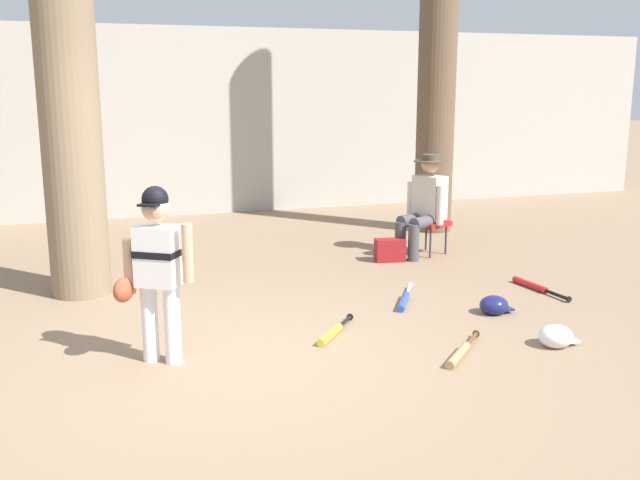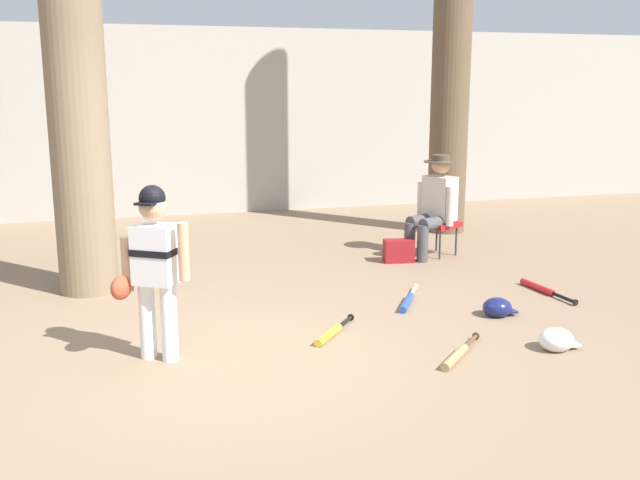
{
  "view_description": "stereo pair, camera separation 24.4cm",
  "coord_description": "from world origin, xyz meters",
  "px_view_note": "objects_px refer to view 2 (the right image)",
  "views": [
    {
      "loc": [
        -0.99,
        -4.88,
        2.0
      ],
      "look_at": [
        0.85,
        0.61,
        0.75
      ],
      "focal_mm": 40.44,
      "sensor_mm": 36.0,
      "label": 1
    },
    {
      "loc": [
        -0.76,
        -4.95,
        2.0
      ],
      "look_at": [
        0.85,
        0.61,
        0.75
      ],
      "focal_mm": 40.44,
      "sensor_mm": 36.0,
      "label": 2
    }
  ],
  "objects_px": {
    "tree_near_player": "(75,68)",
    "bat_wood_tan": "(458,355)",
    "handbag_beside_stool": "(399,251)",
    "batting_helmet_navy": "(497,308)",
    "seated_spectator": "(434,203)",
    "folding_stool": "(439,225)",
    "batting_helmet_white": "(556,340)",
    "young_ballplayer": "(153,262)",
    "bat_yellow_trainer": "(331,333)",
    "tree_behind_spectator": "(452,53)",
    "bat_red_barrel": "(541,289)",
    "bat_blue_youth": "(408,301)"
  },
  "relations": [
    {
      "from": "tree_behind_spectator",
      "to": "bat_yellow_trainer",
      "type": "xyz_separation_m",
      "value": [
        -2.8,
        -3.72,
        -2.39
      ]
    },
    {
      "from": "young_ballplayer",
      "to": "handbag_beside_stool",
      "type": "relative_size",
      "value": 3.84
    },
    {
      "from": "handbag_beside_stool",
      "to": "bat_blue_youth",
      "type": "relative_size",
      "value": 0.47
    },
    {
      "from": "batting_helmet_white",
      "to": "young_ballplayer",
      "type": "bearing_deg",
      "value": 167.48
    },
    {
      "from": "tree_behind_spectator",
      "to": "batting_helmet_white",
      "type": "xyz_separation_m",
      "value": [
        -1.22,
        -4.48,
        -2.34
      ]
    },
    {
      "from": "tree_near_player",
      "to": "handbag_beside_stool",
      "type": "height_order",
      "value": "tree_near_player"
    },
    {
      "from": "seated_spectator",
      "to": "tree_behind_spectator",
      "type": "bearing_deg",
      "value": 58.87
    },
    {
      "from": "bat_red_barrel",
      "to": "bat_wood_tan",
      "type": "relative_size",
      "value": 1.36
    },
    {
      "from": "bat_blue_youth",
      "to": "batting_helmet_white",
      "type": "height_order",
      "value": "batting_helmet_white"
    },
    {
      "from": "tree_near_player",
      "to": "bat_wood_tan",
      "type": "relative_size",
      "value": 8.75
    },
    {
      "from": "batting_helmet_navy",
      "to": "batting_helmet_white",
      "type": "bearing_deg",
      "value": -89.18
    },
    {
      "from": "tree_behind_spectator",
      "to": "bat_wood_tan",
      "type": "xyz_separation_m",
      "value": [
        -2.04,
        -4.44,
        -2.39
      ]
    },
    {
      "from": "folding_stool",
      "to": "handbag_beside_stool",
      "type": "height_order",
      "value": "folding_stool"
    },
    {
      "from": "young_ballplayer",
      "to": "bat_wood_tan",
      "type": "xyz_separation_m",
      "value": [
        2.15,
        -0.62,
        -0.71
      ]
    },
    {
      "from": "bat_yellow_trainer",
      "to": "batting_helmet_white",
      "type": "bearing_deg",
      "value": -25.74
    },
    {
      "from": "tree_near_player",
      "to": "folding_stool",
      "type": "relative_size",
      "value": 9.68
    },
    {
      "from": "bat_yellow_trainer",
      "to": "batting_helmet_navy",
      "type": "relative_size",
      "value": 1.9
    },
    {
      "from": "young_ballplayer",
      "to": "batting_helmet_navy",
      "type": "distance_m",
      "value": 3.03
    },
    {
      "from": "young_ballplayer",
      "to": "folding_stool",
      "type": "distance_m",
      "value": 4.28
    },
    {
      "from": "bat_wood_tan",
      "to": "bat_yellow_trainer",
      "type": "bearing_deg",
      "value": 136.41
    },
    {
      "from": "tree_behind_spectator",
      "to": "batting_helmet_navy",
      "type": "xyz_separation_m",
      "value": [
        -1.24,
        -3.61,
        -2.35
      ]
    },
    {
      "from": "batting_helmet_white",
      "to": "bat_wood_tan",
      "type": "bearing_deg",
      "value": 177.47
    },
    {
      "from": "young_ballplayer",
      "to": "bat_yellow_trainer",
      "type": "xyz_separation_m",
      "value": [
        1.39,
        0.1,
        -0.71
      ]
    },
    {
      "from": "tree_near_player",
      "to": "bat_wood_tan",
      "type": "distance_m",
      "value": 4.34
    },
    {
      "from": "batting_helmet_navy",
      "to": "tree_near_player",
      "type": "bearing_deg",
      "value": 152.03
    },
    {
      "from": "bat_yellow_trainer",
      "to": "bat_wood_tan",
      "type": "xyz_separation_m",
      "value": [
        0.76,
        -0.73,
        -0.0
      ]
    },
    {
      "from": "handbag_beside_stool",
      "to": "bat_blue_youth",
      "type": "distance_m",
      "value": 1.65
    },
    {
      "from": "handbag_beside_stool",
      "to": "batting_helmet_navy",
      "type": "bearing_deg",
      "value": -87.79
    },
    {
      "from": "tree_near_player",
      "to": "handbag_beside_stool",
      "type": "relative_size",
      "value": 15.13
    },
    {
      "from": "bat_yellow_trainer",
      "to": "batting_helmet_white",
      "type": "relative_size",
      "value": 1.82
    },
    {
      "from": "tree_near_player",
      "to": "bat_blue_youth",
      "type": "height_order",
      "value": "tree_near_player"
    },
    {
      "from": "folding_stool",
      "to": "bat_yellow_trainer",
      "type": "xyz_separation_m",
      "value": [
        -2.07,
        -2.39,
        -0.33
      ]
    },
    {
      "from": "handbag_beside_stool",
      "to": "bat_wood_tan",
      "type": "bearing_deg",
      "value": -103.88
    },
    {
      "from": "tree_near_player",
      "to": "young_ballplayer",
      "type": "bearing_deg",
      "value": -75.65
    },
    {
      "from": "seated_spectator",
      "to": "folding_stool",
      "type": "bearing_deg",
      "value": 24.98
    },
    {
      "from": "folding_stool",
      "to": "young_ballplayer",
      "type": "bearing_deg",
      "value": -144.15
    },
    {
      "from": "young_ballplayer",
      "to": "seated_spectator",
      "type": "distance_m",
      "value": 4.17
    },
    {
      "from": "seated_spectator",
      "to": "bat_blue_youth",
      "type": "distance_m",
      "value": 2.08
    },
    {
      "from": "young_ballplayer",
      "to": "bat_blue_youth",
      "type": "distance_m",
      "value": 2.55
    },
    {
      "from": "bat_red_barrel",
      "to": "bat_blue_youth",
      "type": "xyz_separation_m",
      "value": [
        -1.42,
        -0.01,
        0.0
      ]
    },
    {
      "from": "bat_red_barrel",
      "to": "batting_helmet_navy",
      "type": "distance_m",
      "value": 0.97
    },
    {
      "from": "bat_red_barrel",
      "to": "young_ballplayer",
      "type": "bearing_deg",
      "value": -168.51
    },
    {
      "from": "tree_behind_spectator",
      "to": "bat_blue_youth",
      "type": "relative_size",
      "value": 7.71
    },
    {
      "from": "bat_wood_tan",
      "to": "batting_helmet_navy",
      "type": "relative_size",
      "value": 1.91
    },
    {
      "from": "bat_blue_youth",
      "to": "batting_helmet_navy",
      "type": "relative_size",
      "value": 2.35
    },
    {
      "from": "young_ballplayer",
      "to": "bat_yellow_trainer",
      "type": "height_order",
      "value": "young_ballplayer"
    },
    {
      "from": "bat_red_barrel",
      "to": "tree_behind_spectator",
      "type": "bearing_deg",
      "value": 81.9
    },
    {
      "from": "folding_stool",
      "to": "bat_wood_tan",
      "type": "bearing_deg",
      "value": -112.76
    },
    {
      "from": "tree_behind_spectator",
      "to": "bat_red_barrel",
      "type": "bearing_deg",
      "value": -98.1
    },
    {
      "from": "bat_wood_tan",
      "to": "folding_stool",
      "type": "bearing_deg",
      "value": 67.24
    }
  ]
}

